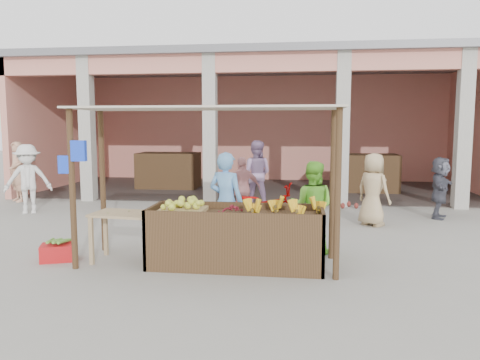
# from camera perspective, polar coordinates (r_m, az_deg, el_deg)

# --- Properties ---
(ground) EXTENTS (60.00, 60.00, 0.00)m
(ground) POSITION_cam_1_polar(r_m,az_deg,el_deg) (7.28, -4.42, -10.22)
(ground) COLOR gray
(ground) RESTS_ON ground
(market_building) EXTENTS (14.40, 6.40, 4.20)m
(market_building) POSITION_cam_1_polar(r_m,az_deg,el_deg) (15.82, 2.44, 8.77)
(market_building) COLOR tan
(market_building) RESTS_ON ground
(fruit_stall) EXTENTS (2.60, 0.95, 0.80)m
(fruit_stall) POSITION_cam_1_polar(r_m,az_deg,el_deg) (7.09, -0.47, -7.31)
(fruit_stall) COLOR #4D331E
(fruit_stall) RESTS_ON ground
(stall_awning) EXTENTS (4.09, 1.35, 2.39)m
(stall_awning) POSITION_cam_1_polar(r_m,az_deg,el_deg) (7.04, -4.59, 5.53)
(stall_awning) COLOR #4D331E
(stall_awning) RESTS_ON ground
(banana_heap) EXTENTS (1.09, 0.60, 0.20)m
(banana_heap) POSITION_cam_1_polar(r_m,az_deg,el_deg) (6.91, 5.37, -3.48)
(banana_heap) COLOR yellow
(banana_heap) RESTS_ON fruit_stall
(melon_tray) EXTENTS (0.68, 0.59, 0.19)m
(melon_tray) POSITION_cam_1_polar(r_m,az_deg,el_deg) (7.17, -6.99, -3.23)
(melon_tray) COLOR #A48855
(melon_tray) RESTS_ON fruit_stall
(berry_heap) EXTENTS (0.40, 0.33, 0.13)m
(berry_heap) POSITION_cam_1_polar(r_m,az_deg,el_deg) (7.01, -0.95, -3.61)
(berry_heap) COLOR maroon
(berry_heap) RESTS_ON fruit_stall
(side_table) EXTENTS (1.01, 0.73, 0.77)m
(side_table) POSITION_cam_1_polar(r_m,az_deg,el_deg) (7.53, -13.95, -4.89)
(side_table) COLOR tan
(side_table) RESTS_ON ground
(papaya_pile) EXTENTS (0.62, 0.35, 0.18)m
(papaya_pile) POSITION_cam_1_polar(r_m,az_deg,el_deg) (7.49, -14.00, -3.20)
(papaya_pile) COLOR #3D7E29
(papaya_pile) RESTS_ON side_table
(red_crate) EXTENTS (0.60, 0.52, 0.26)m
(red_crate) POSITION_cam_1_polar(r_m,az_deg,el_deg) (7.97, -21.31, -8.21)
(red_crate) COLOR red
(red_crate) RESTS_ON ground
(plantain_bundle) EXTENTS (0.39, 0.27, 0.08)m
(plantain_bundle) POSITION_cam_1_polar(r_m,az_deg,el_deg) (7.93, -21.37, -7.02)
(plantain_bundle) COLOR #5C9536
(plantain_bundle) RESTS_ON red_crate
(produce_sacks) EXTENTS (0.97, 0.73, 0.59)m
(produce_sacks) POSITION_cam_1_polar(r_m,az_deg,el_deg) (12.33, 12.77, -1.99)
(produce_sacks) COLOR maroon
(produce_sacks) RESTS_ON ground
(vendor_blue) EXTENTS (0.79, 0.68, 1.79)m
(vendor_blue) POSITION_cam_1_polar(r_m,az_deg,el_deg) (7.82, -1.71, -2.29)
(vendor_blue) COLOR #64A3E4
(vendor_blue) RESTS_ON ground
(vendor_green) EXTENTS (0.84, 0.59, 1.61)m
(vendor_green) POSITION_cam_1_polar(r_m,az_deg,el_deg) (7.92, 8.77, -2.94)
(vendor_green) COLOR #76D638
(vendor_green) RESTS_ON ground
(motorcycle) EXTENTS (0.98, 2.09, 1.05)m
(motorcycle) POSITION_cam_1_polar(r_m,az_deg,el_deg) (9.11, 2.69, -3.38)
(motorcycle) COLOR #A40201
(motorcycle) RESTS_ON ground
(shopper_a) EXTENTS (1.29, 1.04, 1.80)m
(shopper_a) POSITION_cam_1_polar(r_m,az_deg,el_deg) (12.34, -24.46, 0.42)
(shopper_a) COLOR silver
(shopper_a) RESTS_ON ground
(shopper_b) EXTENTS (1.01, 0.80, 1.52)m
(shopper_b) POSITION_cam_1_polar(r_m,az_deg,el_deg) (10.42, 0.32, -0.82)
(shopper_b) COLOR tan
(shopper_b) RESTS_ON ground
(shopper_c) EXTENTS (0.97, 0.95, 1.71)m
(shopper_c) POSITION_cam_1_polar(r_m,az_deg,el_deg) (10.23, 15.94, -0.67)
(shopper_c) COLOR tan
(shopper_c) RESTS_ON ground
(shopper_d) EXTENTS (1.02, 1.48, 1.48)m
(shopper_d) POSITION_cam_1_polar(r_m,az_deg,el_deg) (11.57, 23.21, -0.69)
(shopper_d) COLOR #464653
(shopper_d) RESTS_ON ground
(shopper_e) EXTENTS (0.81, 0.78, 1.74)m
(shopper_e) POSITION_cam_1_polar(r_m,az_deg,el_deg) (14.39, -25.56, 1.05)
(shopper_e) COLOR tan
(shopper_e) RESTS_ON ground
(shopper_f) EXTENTS (0.98, 0.63, 1.89)m
(shopper_f) POSITION_cam_1_polar(r_m,az_deg,el_deg) (12.18, 1.95, 1.15)
(shopper_f) COLOR gray
(shopper_f) RESTS_ON ground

